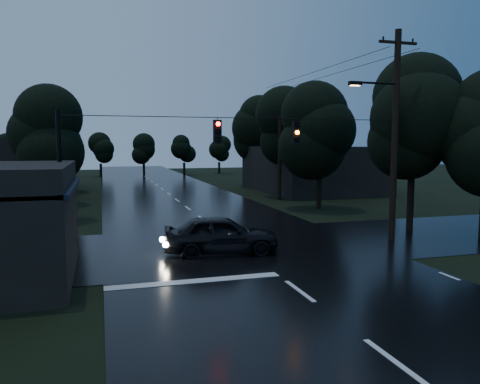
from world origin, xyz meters
TOP-DOWN VIEW (x-y plane):
  - ground at (0.00, 0.00)m, footprint 160.00×160.00m
  - main_road at (0.00, 30.00)m, footprint 12.00×120.00m
  - cross_street at (0.00, 12.00)m, footprint 60.00×9.00m
  - building_far_right at (14.00, 34.00)m, footprint 10.00×14.00m
  - building_far_left at (-14.00, 40.00)m, footprint 10.00×16.00m
  - utility_pole_main at (7.41, 11.00)m, footprint 3.50×0.30m
  - utility_pole_far at (8.30, 28.00)m, footprint 2.00×0.30m
  - anchor_pole_left at (-7.50, 11.00)m, footprint 0.18×0.18m
  - span_signals at (0.56, 10.99)m, footprint 15.00×0.37m
  - tree_corner_near at (10.00, 13.00)m, footprint 4.48×4.48m
  - tree_left_a at (-9.00, 22.00)m, footprint 3.92×3.92m
  - tree_left_b at (-9.60, 30.00)m, footprint 4.20×4.20m
  - tree_left_c at (-10.20, 40.00)m, footprint 4.48×4.48m
  - tree_right_a at (9.00, 22.00)m, footprint 4.20×4.20m
  - tree_right_b at (9.60, 30.00)m, footprint 4.48×4.48m
  - tree_right_c at (10.20, 40.00)m, footprint 4.76×4.76m
  - car at (-1.11, 10.76)m, footprint 5.11×2.61m

SIDE VIEW (x-z plane):
  - ground at x=0.00m, z-range 0.00..0.00m
  - main_road at x=0.00m, z-range -0.01..0.01m
  - cross_street at x=0.00m, z-range -0.01..0.01m
  - car at x=-1.11m, z-range 0.00..1.67m
  - building_far_right at x=14.00m, z-range 0.00..4.40m
  - building_far_left at x=-14.00m, z-range 0.00..5.00m
  - anchor_pole_left at x=-7.50m, z-range 0.00..6.00m
  - utility_pole_far at x=8.30m, z-range 0.13..7.63m
  - tree_left_a at x=-9.00m, z-range 1.11..9.37m
  - span_signals at x=0.56m, z-range 4.69..5.80m
  - utility_pole_main at x=7.41m, z-range 0.26..10.26m
  - tree_left_b at x=-9.60m, z-range 1.19..10.04m
  - tree_right_a at x=9.00m, z-range 1.19..10.04m
  - tree_corner_near at x=10.00m, z-range 1.27..10.71m
  - tree_left_c at x=-10.20m, z-range 1.27..10.71m
  - tree_right_b at x=9.60m, z-range 1.27..10.71m
  - tree_right_c at x=10.20m, z-range 1.35..11.38m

